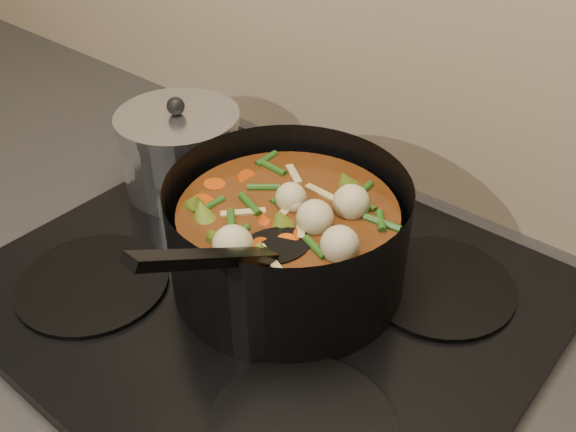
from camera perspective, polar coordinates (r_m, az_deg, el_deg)
The scene contains 3 objects.
stovetop at distance 0.78m, azimuth -2.02°, elevation -6.69°, with size 0.62×0.54×0.03m.
stockpot at distance 0.74m, azimuth -0.01°, elevation -1.97°, with size 0.33×0.40×0.20m.
saucepan at distance 0.92m, azimuth -9.51°, elevation 5.75°, with size 0.17×0.17×0.14m.
Camera 1 is at (0.38, 1.51, 1.45)m, focal length 40.00 mm.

